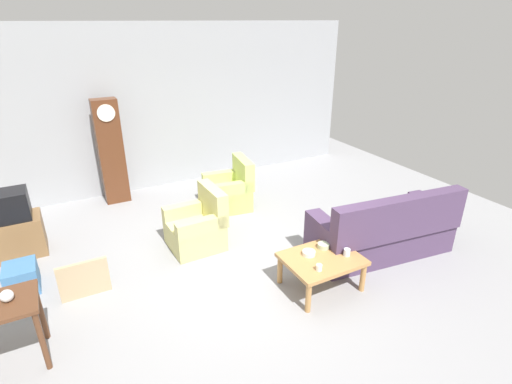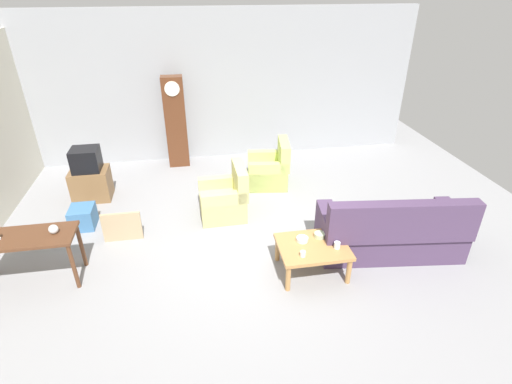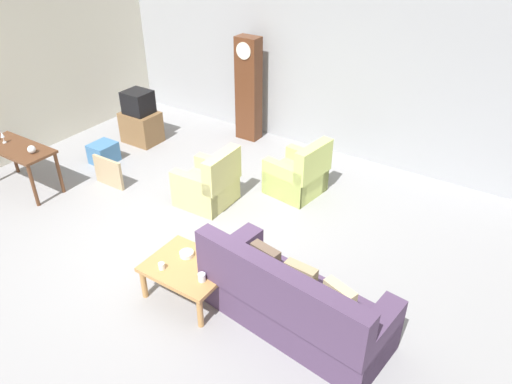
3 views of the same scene
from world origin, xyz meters
name	(u,v)px [view 2 (image 2 of 3)]	position (x,y,z in m)	size (l,w,h in m)	color
ground_plane	(255,240)	(0.00, 0.00, 0.00)	(10.40, 10.40, 0.00)	gray
garage_door_wall	(227,86)	(0.00, 3.60, 1.60)	(8.40, 0.16, 3.20)	#9EA0A5
couch_floral	(391,233)	(1.95, -0.64, 0.36)	(2.19, 1.13, 1.04)	#4C3856
armchair_olive_near	(225,199)	(-0.37, 0.86, 0.31)	(0.81, 0.78, 0.92)	#CCC67A
armchair_olive_far	(270,170)	(0.63, 1.88, 0.31)	(0.88, 0.86, 0.92)	#C7D870
coffee_table_wood	(313,249)	(0.67, -0.86, 0.38)	(0.96, 0.76, 0.45)	#B27F47
console_table_dark	(24,243)	(-3.14, -0.41, 0.64)	(1.30, 0.56, 0.74)	#56331E
grandfather_clock	(176,122)	(-1.17, 3.16, 0.98)	(0.44, 0.30, 1.95)	#562D19
tv_stand_cabinet	(91,184)	(-2.79, 1.88, 0.29)	(0.68, 0.52, 0.59)	brown
tv_crt	(86,160)	(-2.79, 1.88, 0.80)	(0.48, 0.44, 0.42)	black
framed_picture_leaning	(122,227)	(-2.06, 0.38, 0.25)	(0.60, 0.05, 0.49)	tan
storage_box_blue	(83,217)	(-2.77, 0.90, 0.18)	(0.39, 0.44, 0.36)	teal
glass_dome_cloche	(53,229)	(-2.74, -0.40, 0.81)	(0.12, 0.12, 0.12)	silver
cup_white_porcelain	(303,254)	(0.47, -1.07, 0.49)	(0.07, 0.07, 0.08)	white
cup_blue_rimmed	(337,245)	(0.98, -0.98, 0.50)	(0.09, 0.09, 0.10)	silver
cup_cream_tall	(332,238)	(0.96, -0.80, 0.50)	(0.08, 0.08, 0.10)	beige
bowl_white_stacked	(302,239)	(0.55, -0.74, 0.48)	(0.17, 0.17, 0.06)	white
bowl_shallow_green	(320,235)	(0.82, -0.69, 0.48)	(0.16, 0.16, 0.06)	#B2C69E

